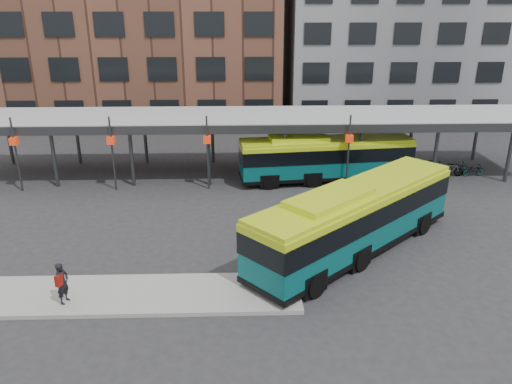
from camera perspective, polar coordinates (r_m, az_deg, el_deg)
name	(u,v)px	position (r m, az deg, el deg)	size (l,w,h in m)	color
ground	(261,260)	(23.76, 0.56, -7.73)	(120.00, 120.00, 0.00)	#28282B
boarding_island	(131,295)	(21.61, -14.13, -11.32)	(14.00, 3.00, 0.18)	gray
canopy	(253,119)	(34.54, -0.39, 8.37)	(40.00, 6.53, 4.80)	#999B9E
building_brick	(147,7)	(53.63, -12.34, 20.00)	(26.00, 14.00, 22.00)	brown
building_grey	(406,17)	(55.50, 16.81, 18.60)	(24.00, 14.00, 20.00)	slate
bus_front	(356,217)	(24.15, 11.31, -2.82)	(11.35, 10.57, 3.53)	#075255
bus_rear	(325,157)	(33.86, 7.91, 3.97)	(11.72, 3.76, 3.18)	#075255
pedestrian	(62,283)	(21.31, -21.26, -9.66)	(0.57, 0.72, 1.73)	black
bike_rack	(439,169)	(37.29, 20.18, 2.53)	(6.26, 1.29, 1.01)	slate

